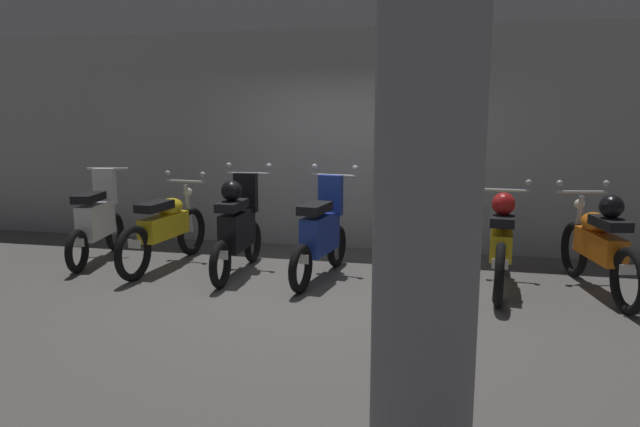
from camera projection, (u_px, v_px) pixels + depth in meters
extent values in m
plane|color=#565451|center=(313.00, 288.00, 6.36)|extent=(80.00, 80.00, 0.00)
cube|color=#9EA0A3|center=(347.00, 140.00, 8.14)|extent=(16.00, 0.30, 3.05)
torus|color=black|center=(115.00, 232.00, 8.04)|extent=(0.18, 0.54, 0.53)
torus|color=black|center=(77.00, 251.00, 6.91)|extent=(0.18, 0.54, 0.53)
cube|color=silver|center=(96.00, 220.00, 7.43)|extent=(0.35, 0.76, 0.44)
cube|color=silver|center=(105.00, 186.00, 7.70)|extent=(0.30, 0.17, 0.48)
cube|color=black|center=(89.00, 198.00, 7.22)|extent=(0.33, 0.55, 0.10)
cylinder|color=#B7BABF|center=(108.00, 169.00, 7.80)|extent=(0.56, 0.14, 0.04)
cylinder|color=#B7BABF|center=(111.00, 202.00, 7.93)|extent=(0.08, 0.16, 0.85)
sphere|color=silver|center=(110.00, 179.00, 7.87)|extent=(0.12, 0.12, 0.12)
cube|color=white|center=(77.00, 243.00, 6.92)|extent=(0.16, 0.04, 0.10)
torus|color=black|center=(191.00, 231.00, 7.79)|extent=(0.14, 0.66, 0.65)
torus|color=black|center=(133.00, 253.00, 6.56)|extent=(0.14, 0.66, 0.65)
cube|color=gold|center=(164.00, 226.00, 7.14)|extent=(0.29, 0.85, 0.28)
ellipsoid|color=gold|center=(170.00, 207.00, 7.25)|extent=(0.30, 0.46, 0.22)
cube|color=black|center=(155.00, 206.00, 6.92)|extent=(0.28, 0.54, 0.10)
cylinder|color=#B7BABF|center=(185.00, 181.00, 7.57)|extent=(0.56, 0.08, 0.04)
sphere|color=#B7BABF|center=(168.00, 173.00, 7.63)|extent=(0.07, 0.07, 0.07)
sphere|color=#B7BABF|center=(203.00, 174.00, 7.47)|extent=(0.07, 0.07, 0.07)
cylinder|color=#B7BABF|center=(189.00, 208.00, 7.68)|extent=(0.07, 0.16, 0.65)
sphere|color=silver|center=(188.00, 192.00, 7.64)|extent=(0.12, 0.12, 0.12)
cube|color=white|center=(134.00, 244.00, 6.57)|extent=(0.16, 0.03, 0.10)
torus|color=black|center=(253.00, 242.00, 7.42)|extent=(0.10, 0.53, 0.53)
torus|color=black|center=(220.00, 264.00, 6.31)|extent=(0.10, 0.53, 0.53)
cube|color=black|center=(237.00, 230.00, 6.82)|extent=(0.24, 0.74, 0.44)
cube|color=black|center=(246.00, 193.00, 7.08)|extent=(0.28, 0.13, 0.48)
cube|color=black|center=(232.00, 205.00, 6.61)|extent=(0.25, 0.53, 0.10)
cylinder|color=#B7BABF|center=(249.00, 174.00, 7.18)|extent=(0.56, 0.05, 0.04)
sphere|color=#B7BABF|center=(229.00, 165.00, 7.21)|extent=(0.07, 0.07, 0.07)
sphere|color=#B7BABF|center=(269.00, 166.00, 7.11)|extent=(0.07, 0.07, 0.07)
cylinder|color=#B7BABF|center=(251.00, 210.00, 7.30)|extent=(0.06, 0.15, 0.85)
sphere|color=silver|center=(250.00, 185.00, 7.25)|extent=(0.12, 0.12, 0.12)
cube|color=white|center=(221.00, 255.00, 6.31)|extent=(0.16, 0.02, 0.10)
sphere|color=black|center=(232.00, 191.00, 6.58)|extent=(0.24, 0.24, 0.24)
torus|color=black|center=(337.00, 246.00, 7.19)|extent=(0.17, 0.54, 0.53)
torus|color=black|center=(301.00, 269.00, 6.13)|extent=(0.17, 0.54, 0.53)
cube|color=#1E389E|center=(320.00, 234.00, 6.62)|extent=(0.33, 0.76, 0.44)
cube|color=#1E389E|center=(331.00, 195.00, 6.86)|extent=(0.29, 0.16, 0.48)
cube|color=black|center=(315.00, 208.00, 6.41)|extent=(0.31, 0.55, 0.10)
cylinder|color=#B7BABF|center=(335.00, 176.00, 6.95)|extent=(0.56, 0.12, 0.04)
sphere|color=#B7BABF|center=(315.00, 167.00, 7.03)|extent=(0.07, 0.07, 0.07)
sphere|color=#B7BABF|center=(355.00, 168.00, 6.84)|extent=(0.07, 0.07, 0.07)
cylinder|color=#B7BABF|center=(336.00, 213.00, 7.08)|extent=(0.08, 0.15, 0.85)
sphere|color=silver|center=(336.00, 187.00, 7.02)|extent=(0.12, 0.12, 0.12)
cube|color=white|center=(301.00, 259.00, 6.14)|extent=(0.16, 0.04, 0.10)
torus|color=black|center=(418.00, 243.00, 7.06)|extent=(0.16, 0.66, 0.65)
torus|color=black|center=(396.00, 270.00, 5.85)|extent=(0.16, 0.66, 0.65)
cube|color=black|center=(408.00, 239.00, 6.42)|extent=(0.31, 0.85, 0.28)
ellipsoid|color=black|center=(411.00, 217.00, 6.53)|extent=(0.31, 0.47, 0.22)
cube|color=black|center=(406.00, 217.00, 6.21)|extent=(0.30, 0.54, 0.10)
cylinder|color=#B7BABF|center=(418.00, 189.00, 6.85)|extent=(0.56, 0.10, 0.04)
sphere|color=#B7BABF|center=(396.00, 179.00, 6.91)|extent=(0.07, 0.07, 0.07)
sphere|color=#B7BABF|center=(440.00, 181.00, 6.74)|extent=(0.07, 0.07, 0.07)
cylinder|color=#B7BABF|center=(418.00, 218.00, 6.96)|extent=(0.07, 0.16, 0.65)
sphere|color=silver|center=(418.00, 200.00, 6.92)|extent=(0.12, 0.12, 0.12)
cube|color=white|center=(397.00, 260.00, 5.86)|extent=(0.16, 0.03, 0.10)
torus|color=black|center=(501.00, 246.00, 6.91)|extent=(0.15, 0.66, 0.65)
torus|color=black|center=(499.00, 275.00, 5.69)|extent=(0.15, 0.66, 0.65)
cube|color=gold|center=(501.00, 242.00, 6.27)|extent=(0.30, 0.85, 0.28)
ellipsoid|color=gold|center=(503.00, 220.00, 6.38)|extent=(0.30, 0.46, 0.22)
cube|color=black|center=(503.00, 220.00, 6.05)|extent=(0.29, 0.54, 0.10)
cylinder|color=#B7BABF|center=(504.00, 190.00, 6.69)|extent=(0.56, 0.09, 0.04)
sphere|color=#B7BABF|center=(482.00, 181.00, 6.76)|extent=(0.07, 0.07, 0.07)
sphere|color=#B7BABF|center=(529.00, 183.00, 6.60)|extent=(0.07, 0.07, 0.07)
cylinder|color=#B7BABF|center=(503.00, 221.00, 6.81)|extent=(0.07, 0.16, 0.65)
sphere|color=silver|center=(504.00, 202.00, 6.77)|extent=(0.12, 0.12, 0.12)
cube|color=white|center=(500.00, 264.00, 5.70)|extent=(0.16, 0.03, 0.10)
sphere|color=red|center=(503.00, 204.00, 6.02)|extent=(0.24, 0.24, 0.24)
torus|color=black|center=(574.00, 249.00, 6.77)|extent=(0.21, 0.66, 0.65)
torus|color=black|center=(628.00, 281.00, 5.49)|extent=(0.21, 0.66, 0.65)
cube|color=orange|center=(600.00, 246.00, 6.10)|extent=(0.37, 0.86, 0.28)
ellipsoid|color=orange|center=(595.00, 223.00, 6.21)|extent=(0.34, 0.48, 0.22)
cube|color=black|center=(610.00, 223.00, 5.87)|extent=(0.33, 0.55, 0.10)
cylinder|color=#B7BABF|center=(582.00, 192.00, 6.55)|extent=(0.56, 0.14, 0.04)
sphere|color=#B7BABF|center=(560.00, 183.00, 6.54)|extent=(0.07, 0.07, 0.07)
sphere|color=#B7BABF|center=(606.00, 183.00, 6.52)|extent=(0.07, 0.07, 0.07)
cylinder|color=#B7BABF|center=(578.00, 223.00, 6.66)|extent=(0.08, 0.17, 0.65)
sphere|color=silver|center=(579.00, 204.00, 6.62)|extent=(0.12, 0.12, 0.12)
cube|color=white|center=(628.00, 270.00, 5.50)|extent=(0.16, 0.04, 0.10)
sphere|color=black|center=(611.00, 207.00, 5.84)|extent=(0.24, 0.24, 0.24)
cylinder|color=gray|center=(428.00, 197.00, 2.62)|extent=(0.49, 0.49, 3.05)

